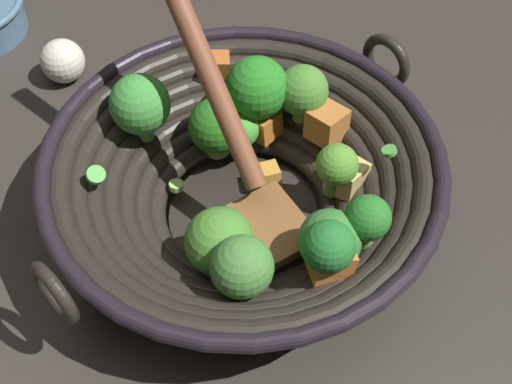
# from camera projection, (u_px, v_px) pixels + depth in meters

# --- Properties ---
(ground_plane) EXTENTS (4.00, 4.00, 0.00)m
(ground_plane) POSITION_uv_depth(u_px,v_px,m) (244.00, 220.00, 0.64)
(ground_plane) COLOR #332D28
(wok) EXTENTS (0.34, 0.34, 0.25)m
(wok) POSITION_uv_depth(u_px,v_px,m) (244.00, 179.00, 0.59)
(wok) COLOR black
(wok) RESTS_ON ground
(garlic_bulb) EXTENTS (0.05, 0.05, 0.05)m
(garlic_bulb) POSITION_uv_depth(u_px,v_px,m) (63.00, 61.00, 0.73)
(garlic_bulb) COLOR silver
(garlic_bulb) RESTS_ON ground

